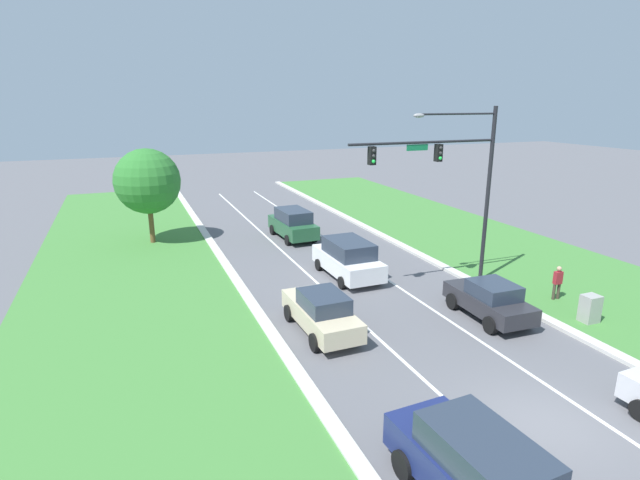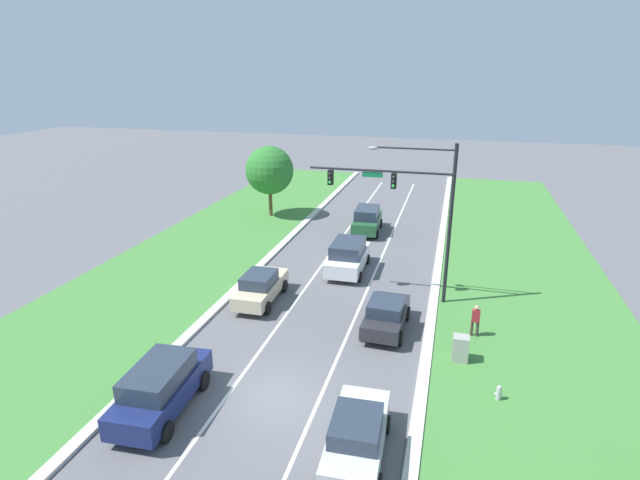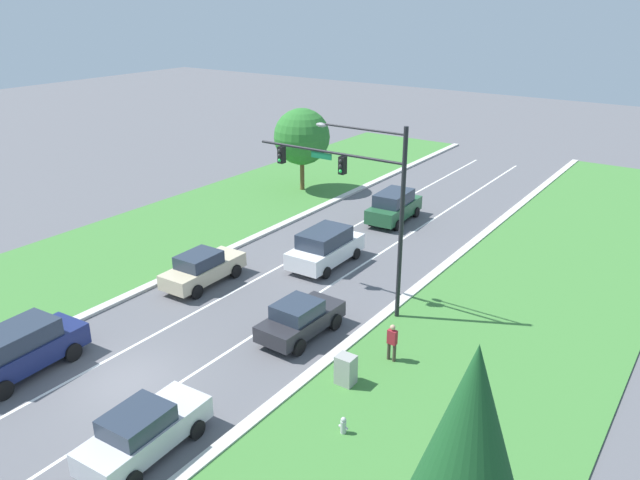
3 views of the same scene
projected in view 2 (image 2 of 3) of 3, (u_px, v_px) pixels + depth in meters
The scene contains 18 objects.
ground_plane at pixel (273, 397), 19.78m from camera, with size 160.00×160.00×0.00m, color #5B5B60.
curb_strip_right at pixel (418, 420), 18.35m from camera, with size 0.50×90.00×0.15m.
curb_strip_left at pixel (148, 374), 21.17m from camera, with size 0.50×90.00×0.15m.
grass_verge_right at pixel (573, 448), 17.05m from camera, with size 10.00×90.00×0.08m.
grass_verge_left at pixel (46, 356), 22.49m from camera, with size 10.00×90.00×0.08m.
lane_stripe_inner_left at pixel (232, 390), 20.23m from camera, with size 0.14×81.00×0.01m.
lane_stripe_inner_right at pixel (317, 404), 19.33m from camera, with size 0.14×81.00×0.01m.
traffic_signal_mast at pixel (411, 199), 26.36m from camera, with size 7.75×0.41×8.81m.
white_suv at pixel (348, 256), 31.81m from camera, with size 2.34×4.98×2.02m.
charcoal_sedan at pixel (386, 314), 24.60m from camera, with size 2.11×4.28×1.67m.
navy_suv at pixel (161, 387), 18.70m from camera, with size 2.34×5.03×1.99m.
forest_suv at pixel (367, 220), 39.48m from camera, with size 2.30×4.86×2.01m.
silver_sedan at pixel (357, 436), 16.46m from camera, with size 2.11×4.57×1.71m.
champagne_sedan at pixel (261, 287), 27.67m from camera, with size 2.03×4.73×1.74m.
utility_cabinet at pixel (460, 349), 21.99m from camera, with size 0.70×0.60×1.25m.
pedestrian at pixel (475, 320), 23.90m from camera, with size 0.40×0.24×1.69m.
fire_hydrant at pixel (499, 393), 19.44m from camera, with size 0.34×0.20×0.70m.
oak_near_left_tree at pixel (269, 170), 42.71m from camera, with size 4.14×4.14×6.18m.
Camera 2 is at (6.19, -15.60, 12.33)m, focal length 28.00 mm.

